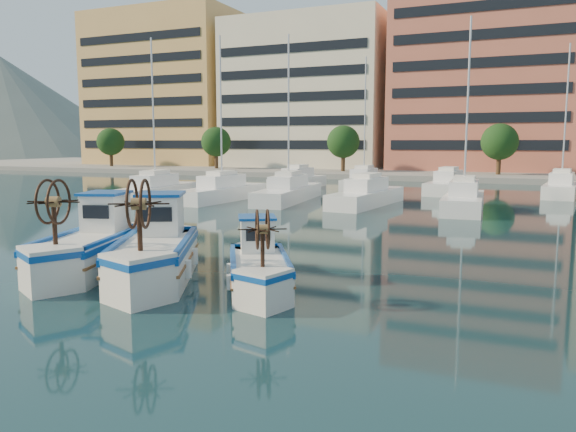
% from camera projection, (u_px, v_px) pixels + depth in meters
% --- Properties ---
extents(ground, '(300.00, 300.00, 0.00)m').
position_uv_depth(ground, '(230.00, 299.00, 15.13)').
color(ground, '#193A41').
rests_on(ground, ground).
extents(waterfront, '(180.00, 40.00, 25.60)m').
position_uv_depth(waterfront, '(552.00, 85.00, 69.24)').
color(waterfront, gray).
rests_on(waterfront, ground).
extents(hill_west, '(180.00, 180.00, 60.00)m').
position_uv_depth(hill_west, '(3.00, 156.00, 170.25)').
color(hill_west, slate).
rests_on(hill_west, ground).
extents(yacht_marina, '(38.61, 23.27, 11.50)m').
position_uv_depth(yacht_marina, '(374.00, 191.00, 41.81)').
color(yacht_marina, white).
rests_on(yacht_marina, ground).
extents(fishing_boat_a, '(3.38, 5.22, 3.16)m').
position_uv_depth(fishing_boat_a, '(91.00, 245.00, 18.22)').
color(fishing_boat_a, silver).
rests_on(fishing_boat_a, ground).
extents(fishing_boat_b, '(4.11, 5.37, 3.24)m').
position_uv_depth(fishing_boat_b, '(156.00, 250.00, 17.20)').
color(fishing_boat_b, silver).
rests_on(fishing_boat_b, ground).
extents(fishing_boat_c, '(3.31, 4.14, 2.51)m').
position_uv_depth(fishing_boat_c, '(259.00, 265.00, 16.10)').
color(fishing_boat_c, silver).
rests_on(fishing_boat_c, ground).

